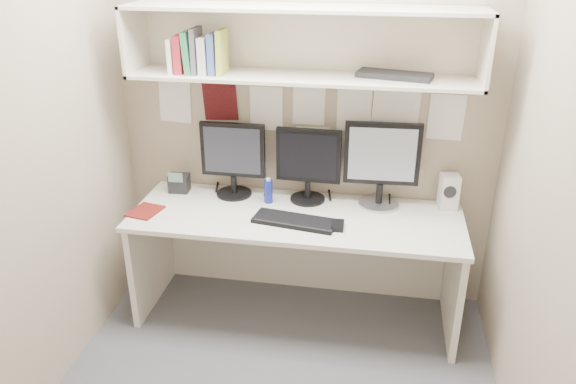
% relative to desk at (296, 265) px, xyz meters
% --- Properties ---
extents(floor, '(2.40, 2.00, 0.01)m').
position_rel_desk_xyz_m(floor, '(0.00, -0.65, -0.37)').
color(floor, '#4A4A50').
rests_on(floor, ground).
extents(wall_back, '(2.40, 0.02, 2.60)m').
position_rel_desk_xyz_m(wall_back, '(0.00, 0.35, 0.93)').
color(wall_back, tan).
rests_on(wall_back, ground).
extents(wall_front, '(2.40, 0.02, 2.60)m').
position_rel_desk_xyz_m(wall_front, '(0.00, -1.65, 0.93)').
color(wall_front, tan).
rests_on(wall_front, ground).
extents(wall_left, '(0.02, 2.00, 2.60)m').
position_rel_desk_xyz_m(wall_left, '(-1.20, -0.65, 0.93)').
color(wall_left, tan).
rests_on(wall_left, ground).
extents(wall_right, '(0.02, 2.00, 2.60)m').
position_rel_desk_xyz_m(wall_right, '(1.20, -0.65, 0.93)').
color(wall_right, tan).
rests_on(wall_right, ground).
extents(desk, '(2.00, 0.70, 0.73)m').
position_rel_desk_xyz_m(desk, '(0.00, 0.00, 0.00)').
color(desk, silver).
rests_on(desk, floor).
extents(overhead_hutch, '(2.00, 0.38, 0.40)m').
position_rel_desk_xyz_m(overhead_hutch, '(0.00, 0.21, 1.35)').
color(overhead_hutch, beige).
rests_on(overhead_hutch, wall_back).
extents(pinned_papers, '(1.92, 0.01, 0.48)m').
position_rel_desk_xyz_m(pinned_papers, '(0.00, 0.34, 0.88)').
color(pinned_papers, white).
rests_on(pinned_papers, wall_back).
extents(monitor_left, '(0.41, 0.23, 0.48)m').
position_rel_desk_xyz_m(monitor_left, '(-0.44, 0.22, 0.63)').
color(monitor_left, black).
rests_on(monitor_left, desk).
extents(monitor_center, '(0.40, 0.22, 0.47)m').
position_rel_desk_xyz_m(monitor_center, '(0.04, 0.22, 0.62)').
color(monitor_center, black).
rests_on(monitor_center, desk).
extents(monitor_right, '(0.46, 0.25, 0.53)m').
position_rel_desk_xyz_m(monitor_right, '(0.49, 0.22, 0.65)').
color(monitor_right, '#A5A5AA').
rests_on(monitor_right, desk).
extents(keyboard, '(0.51, 0.25, 0.02)m').
position_rel_desk_xyz_m(keyboard, '(0.01, -0.11, 0.38)').
color(keyboard, black).
rests_on(keyboard, desk).
extents(mouse, '(0.07, 0.11, 0.03)m').
position_rel_desk_xyz_m(mouse, '(0.26, -0.14, 0.38)').
color(mouse, black).
rests_on(mouse, desk).
extents(speaker, '(0.12, 0.13, 0.22)m').
position_rel_desk_xyz_m(speaker, '(0.91, 0.25, 0.47)').
color(speaker, silver).
rests_on(speaker, desk).
extents(blue_bottle, '(0.05, 0.05, 0.17)m').
position_rel_desk_xyz_m(blue_bottle, '(-0.20, 0.13, 0.44)').
color(blue_bottle, navy).
rests_on(blue_bottle, desk).
extents(maroon_notebook, '(0.20, 0.23, 0.01)m').
position_rel_desk_xyz_m(maroon_notebook, '(-0.92, -0.13, 0.37)').
color(maroon_notebook, '#611410').
rests_on(maroon_notebook, desk).
extents(desk_phone, '(0.13, 0.12, 0.15)m').
position_rel_desk_xyz_m(desk_phone, '(-0.81, 0.20, 0.42)').
color(desk_phone, black).
rests_on(desk_phone, desk).
extents(book_stack, '(0.32, 0.16, 0.26)m').
position_rel_desk_xyz_m(book_stack, '(-0.59, 0.12, 1.29)').
color(book_stack, white).
rests_on(book_stack, overhead_hutch).
extents(hutch_tray, '(0.44, 0.25, 0.03)m').
position_rel_desk_xyz_m(hutch_tray, '(0.52, 0.19, 1.19)').
color(hutch_tray, black).
rests_on(hutch_tray, overhead_hutch).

